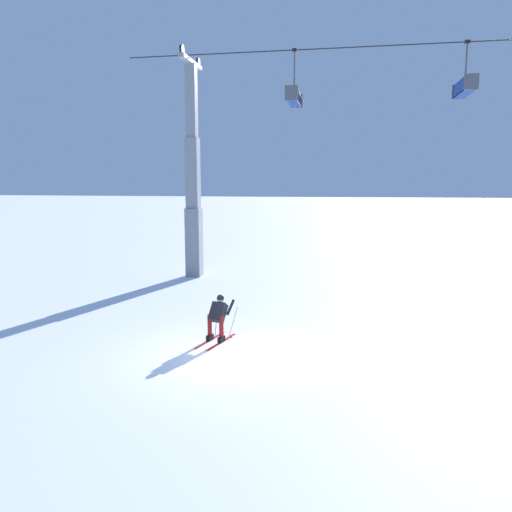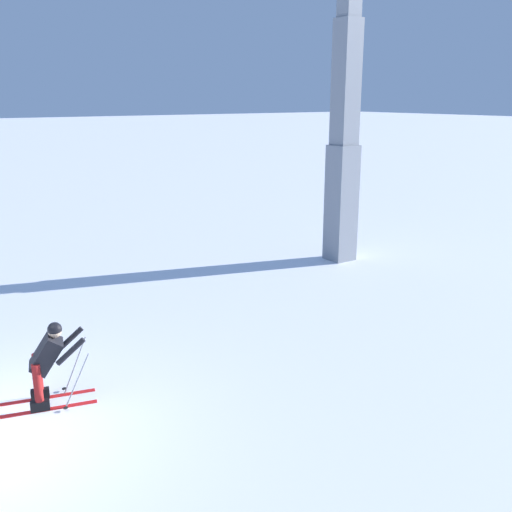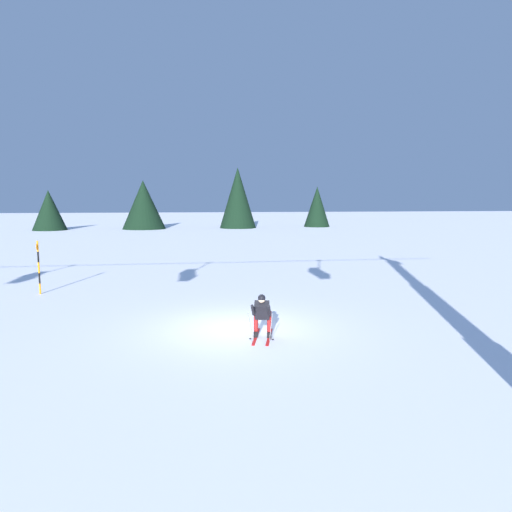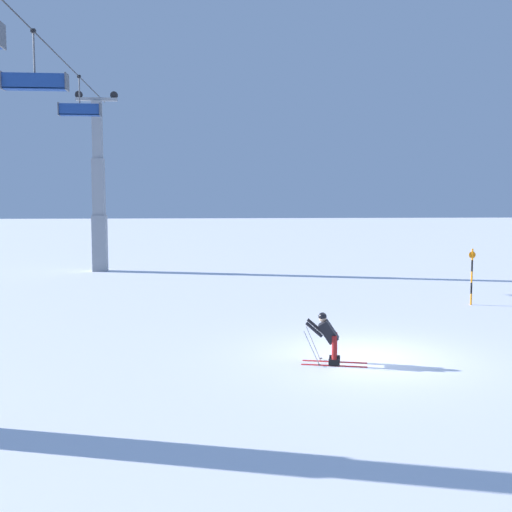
# 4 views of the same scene
# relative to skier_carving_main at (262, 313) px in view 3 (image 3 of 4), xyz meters

# --- Properties ---
(ground_plane) EXTENTS (260.00, 260.00, 0.00)m
(ground_plane) POSITION_rel_skier_carving_main_xyz_m (0.63, -1.18, -0.75)
(ground_plane) COLOR white
(skier_carving_main) EXTENTS (0.97, 1.75, 1.46)m
(skier_carving_main) POSITION_rel_skier_carving_main_xyz_m (0.00, 0.00, 0.00)
(skier_carving_main) COLOR red
(skier_carving_main) RESTS_ON ground_plane
(trail_marker_pole) EXTENTS (0.07, 0.28, 2.28)m
(trail_marker_pole) POSITION_rel_skier_carving_main_xyz_m (8.37, -7.59, 0.47)
(trail_marker_pole) COLOR orange
(trail_marker_pole) RESTS_ON ground_plane
(tree_line_ridge) EXTENTS (40.88, 6.36, 8.47)m
(tree_line_ridge) POSITION_rel_skier_carving_main_xyz_m (2.01, -51.46, 2.72)
(tree_line_ridge) COLOR black
(tree_line_ridge) RESTS_ON ground_plane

